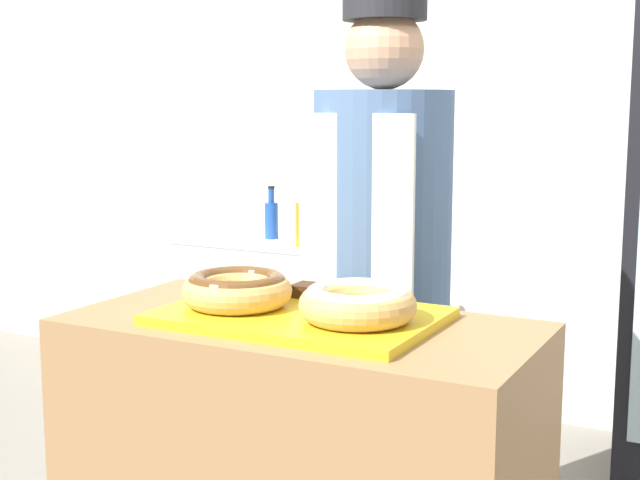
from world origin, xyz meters
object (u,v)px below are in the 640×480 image
object	(u,v)px
brownie_back_right	(350,295)
bottle_orange_b	(303,222)
donut_light_glaze	(358,302)
bottle_blue_b	(271,218)
brownie_back_left	(308,290)
serving_tray	(300,316)
chest_freezer	(296,322)
baker_person	(381,282)
bottle_orange	(344,228)
bottle_blue	(356,228)
donut_chocolate_glaze	(237,288)

from	to	relation	value
brownie_back_right	bottle_orange_b	distance (m)	1.67
donut_light_glaze	bottle_blue_b	distance (m)	2.11
brownie_back_left	bottle_orange_b	distance (m)	1.60
serving_tray	chest_freezer	bearing A→B (deg)	119.68
baker_person	bottle_orange	bearing A→B (deg)	121.24
donut_light_glaze	bottle_blue	distance (m)	1.74
baker_person	brownie_back_right	bearing A→B (deg)	-76.65
brownie_back_left	chest_freezer	world-z (taller)	brownie_back_left
donut_light_glaze	brownie_back_left	world-z (taller)	donut_light_glaze
donut_light_glaze	brownie_back_right	distance (m)	0.20
donut_light_glaze	bottle_blue	world-z (taller)	bottle_blue
bottle_blue	baker_person	bearing A→B (deg)	-60.84
chest_freezer	bottle_orange	distance (m)	0.60
chest_freezer	bottle_blue_b	xyz separation A→B (m)	(-0.08, -0.07, 0.49)
donut_chocolate_glaze	baker_person	distance (m)	0.59
chest_freezer	serving_tray	bearing A→B (deg)	-60.32
serving_tray	bottle_orange_b	distance (m)	1.76
bottle_orange	bottle_orange_b	distance (m)	0.18
bottle_orange	bottle_orange_b	bearing A→B (deg)	-159.73
chest_freezer	bottle_orange	size ratio (longest dim) A/B	4.41
baker_person	bottle_blue	bearing A→B (deg)	119.16
donut_chocolate_glaze	serving_tray	bearing A→B (deg)	8.59
donut_light_glaze	chest_freezer	size ratio (longest dim) A/B	0.28
donut_light_glaze	bottle_orange_b	bearing A→B (deg)	122.58
donut_light_glaze	bottle_orange_b	world-z (taller)	bottle_orange_b
chest_freezer	bottle_orange_b	world-z (taller)	bottle_orange_b
baker_person	chest_freezer	distance (m)	1.62
bottle_orange	baker_person	bearing A→B (deg)	-58.76
serving_tray	donut_chocolate_glaze	distance (m)	0.17
donut_light_glaze	brownie_back_right	world-z (taller)	donut_light_glaze
baker_person	bottle_orange	distance (m)	1.24
baker_person	bottle_blue_b	world-z (taller)	baker_person
brownie_back_right	bottle_blue	xyz separation A→B (m)	(-0.65, 1.39, -0.05)
bottle_blue	bottle_orange_b	size ratio (longest dim) A/B	0.91
chest_freezer	baker_person	bearing A→B (deg)	-51.32
bottle_blue_b	bottle_orange_b	bearing A→B (deg)	-29.14
chest_freezer	bottle_orange	xyz separation A→B (m)	(0.32, -0.15, 0.48)
chest_freezer	bottle_blue_b	size ratio (longest dim) A/B	4.01
brownie_back_left	bottle_orange	size ratio (longest dim) A/B	0.34
brownie_back_left	bottle_orange	bearing A→B (deg)	112.98
donut_chocolate_glaze	bottle_orange	size ratio (longest dim) A/B	1.21
brownie_back_left	donut_light_glaze	bearing A→B (deg)	-38.26
serving_tray	chest_freezer	distance (m)	2.09
donut_chocolate_glaze	bottle_orange_b	size ratio (longest dim) A/B	0.95
donut_chocolate_glaze	bottle_orange_b	world-z (taller)	bottle_orange_b
brownie_back_right	brownie_back_left	bearing A→B (deg)	180.00
donut_chocolate_glaze	brownie_back_left	world-z (taller)	donut_chocolate_glaze
bottle_orange_b	bottle_orange	bearing A→B (deg)	20.27
donut_chocolate_glaze	bottle_blue	size ratio (longest dim) A/B	1.05
serving_tray	donut_chocolate_glaze	bearing A→B (deg)	-171.41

